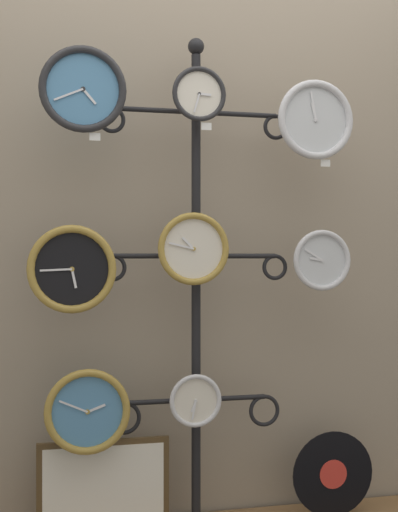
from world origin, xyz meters
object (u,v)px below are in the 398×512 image
Objects in this scene: clock_middle_center at (193,249)px; clock_middle_right at (321,260)px; clock_top_center at (199,94)px; clock_top_right at (315,120)px; clock_middle_left at (72,269)px; clock_bottom_left at (87,412)px; display_stand at (196,372)px; clock_top_left at (83,89)px; vinyl_record at (333,474)px; clock_bottom_center at (195,400)px; picture_frame at (104,487)px.

clock_middle_center reaches higher than clock_middle_right.
clock_top_right is (0.47, -0.00, -0.08)m from clock_top_center.
clock_middle_left is 0.98m from clock_middle_right.
clock_middle_left is 1.03× the size of clock_bottom_left.
clock_middle_left is at bearing -169.62° from display_stand.
clock_bottom_left is (-0.40, -0.01, -0.60)m from clock_middle_center.
clock_top_left is 0.98× the size of clock_middle_left.
display_stand is 0.49m from clock_middle_center.
clock_top_left is (-0.45, -0.11, 1.07)m from display_stand.
vinyl_record is at bearing 1.95° from clock_middle_left.
display_stand is at bearing 167.41° from clock_top_right.
display_stand reaches higher than clock_middle_left.
clock_bottom_center is 0.41× the size of picture_frame.
clock_top_center reaches higher than vinyl_record.
clock_bottom_left is (0.02, 0.02, -1.18)m from clock_top_left.
clock_top_right is at bearing -0.69° from clock_bottom_left.
display_stand is 1.08m from clock_top_center.
clock_top_center is at bearing -0.80° from clock_bottom_left.
clock_bottom_left is at bearing -2.62° from clock_middle_left.
clock_top_center reaches higher than picture_frame.
clock_top_right is 1.64m from picture_frame.
display_stand reaches higher than clock_bottom_left.
clock_top_left is at bearing -135.18° from picture_frame.
clock_middle_left is at bearing -179.81° from clock_middle_right.
clock_top_left is 0.66m from clock_middle_left.
clock_top_right is 0.91× the size of vinyl_record.
clock_top_center is at bearing -175.59° from vinyl_record.
clock_bottom_left is (-0.89, 0.01, -1.11)m from clock_top_right.
clock_middle_right is (0.95, 0.02, -0.63)m from clock_top_left.
vinyl_record is at bearing 26.64° from clock_top_right.
clock_middle_left is at bearing -178.05° from vinyl_record.
clock_top_center is (0.44, 0.01, 0.01)m from clock_top_left.
clock_bottom_center is (0.43, 0.02, -1.16)m from clock_top_left.
clock_bottom_left is at bearing -178.09° from clock_middle_center.
clock_middle_right is at bearing 1.33° from clock_top_center.
clock_middle_center is at bearing 1.36° from clock_middle_left.
clock_bottom_left is 0.91× the size of vinyl_record.
clock_middle_center reaches higher than clock_bottom_left.
clock_top_center is 0.65× the size of clock_middle_left.
clock_middle_right is (0.98, 0.00, 0.03)m from clock_middle_left.
clock_middle_left is 0.69m from clock_bottom_center.
clock_top_left is at bearing -179.56° from clock_top_right.
clock_middle_right reaches higher than clock_bottom_left.
clock_middle_center reaches higher than clock_bottom_center.
clock_bottom_center is (-0.02, -0.09, -0.09)m from display_stand.
clock_bottom_left is at bearing 179.20° from clock_top_center.
clock_top_right reaches higher than clock_middle_left.
clock_top_left is at bearing -135.30° from clock_bottom_left.
clock_top_left is 1.57× the size of clock_bottom_center.
clock_top_left is at bearing -176.83° from vinyl_record.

